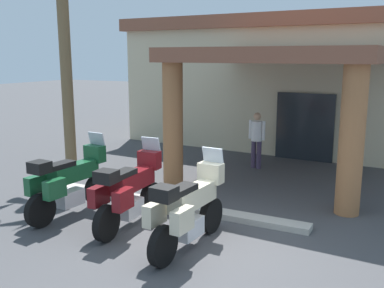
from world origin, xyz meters
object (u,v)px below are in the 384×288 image
motorcycle_maroon (129,192)px  pedestrian (257,136)px  motorcycle_green (69,182)px  motel_building (326,82)px  motorcycle_cream (188,209)px  palm_tree_roadside (63,3)px

motorcycle_maroon → pedestrian: pedestrian is taller
pedestrian → motorcycle_green: bearing=169.8°
motel_building → pedestrian: bearing=-102.0°
motorcycle_maroon → motorcycle_cream: size_ratio=1.00×
motorcycle_maroon → palm_tree_roadside: 5.82m
palm_tree_roadside → motorcycle_green: bearing=-48.5°
motorcycle_cream → motorcycle_maroon: bearing=80.3°
motel_building → motorcycle_green: size_ratio=6.53×
motorcycle_green → palm_tree_roadside: 5.07m
motel_building → motorcycle_maroon: (-1.82, -9.62, -1.62)m
pedestrian → palm_tree_roadside: palm_tree_roadside is taller
motorcycle_cream → pedestrian: 5.79m
motorcycle_green → pedestrian: bearing=-17.7°
motel_building → motorcycle_cream: bearing=-89.4°
pedestrian → palm_tree_roadside: (-4.33, -2.97, 3.62)m
motorcycle_maroon → pedestrian: 5.43m
motorcycle_green → motorcycle_maroon: same height
motorcycle_maroon → motorcycle_green: bearing=89.6°
motorcycle_green → motorcycle_cream: same height
motorcycle_maroon → palm_tree_roadside: palm_tree_roadside is taller
motorcycle_maroon → palm_tree_roadside: (-3.62, 2.41, 3.86)m
motorcycle_cream → motel_building: bearing=2.0°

